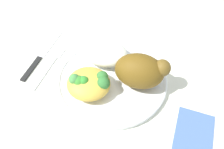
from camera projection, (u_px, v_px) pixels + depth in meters
The scene contains 8 objects.
ground_plane at pixel (112, 81), 0.53m from camera, with size 2.00×2.00×0.00m, color silver.
plate at pixel (112, 79), 0.53m from camera, with size 0.25×0.25×0.02m.
roasted_chicken at pixel (141, 73), 0.48m from camera, with size 0.12×0.07×0.08m.
rice_pile at pixel (105, 53), 0.54m from camera, with size 0.10×0.08×0.04m, color silver.
mac_cheese_with_broccoli at pixel (89, 83), 0.48m from camera, with size 0.09×0.09×0.05m.
fork at pixel (50, 65), 0.56m from camera, with size 0.03×0.14×0.01m.
knife at pixel (40, 57), 0.58m from camera, with size 0.03×0.19×0.01m.
napkin at pixel (194, 135), 0.45m from camera, with size 0.07×0.11×0.00m, color #47669E.
Camera 1 is at (0.08, -0.32, 0.42)m, focal length 36.79 mm.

